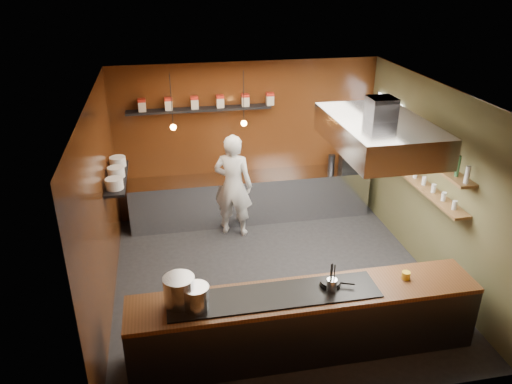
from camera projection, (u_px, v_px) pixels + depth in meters
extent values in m
plane|color=black|center=(276.00, 280.00, 7.95)|extent=(5.00, 5.00, 0.00)
plane|color=#3D1C0B|center=(247.00, 141.00, 9.54)|extent=(5.00, 0.00, 5.00)
plane|color=#3D1C0B|center=(101.00, 210.00, 6.89)|extent=(0.00, 5.00, 5.00)
plane|color=brown|center=(434.00, 182.00, 7.75)|extent=(0.00, 5.00, 5.00)
plane|color=silver|center=(279.00, 95.00, 6.69)|extent=(5.00, 5.00, 0.00)
plane|color=white|center=(387.00, 126.00, 9.09)|extent=(0.00, 1.00, 1.00)
cube|color=silver|center=(251.00, 197.00, 9.69)|extent=(4.60, 0.65, 0.90)
cube|color=#38383D|center=(304.00, 324.00, 6.34)|extent=(4.40, 0.70, 0.86)
cube|color=brown|center=(306.00, 295.00, 6.15)|extent=(4.40, 0.72, 0.06)
cube|color=black|center=(274.00, 296.00, 6.06)|extent=(2.60, 0.55, 0.02)
cube|color=black|center=(199.00, 109.00, 8.97)|extent=(2.60, 0.26, 0.04)
cube|color=black|center=(117.00, 178.00, 7.78)|extent=(0.30, 1.40, 0.04)
cube|color=brown|center=(419.00, 151.00, 7.81)|extent=(0.26, 2.80, 0.04)
cube|color=brown|center=(415.00, 179.00, 8.01)|extent=(0.26, 2.80, 0.04)
cube|color=#38383D|center=(381.00, 108.00, 6.62)|extent=(0.35, 0.35, 0.30)
cube|color=silver|center=(378.00, 134.00, 6.76)|extent=(1.20, 2.00, 0.40)
cube|color=white|center=(377.00, 148.00, 6.85)|extent=(1.00, 1.80, 0.02)
cylinder|color=black|center=(171.00, 101.00, 8.15)|extent=(0.01, 0.01, 0.90)
sphere|color=orange|center=(173.00, 127.00, 8.34)|extent=(0.10, 0.10, 0.10)
cylinder|color=black|center=(244.00, 97.00, 8.35)|extent=(0.01, 0.01, 0.90)
sphere|color=orange|center=(244.00, 123.00, 8.54)|extent=(0.10, 0.10, 0.10)
cube|color=beige|center=(142.00, 107.00, 8.75)|extent=(0.13, 0.13, 0.17)
cube|color=#B32316|center=(142.00, 100.00, 8.71)|extent=(0.13, 0.13, 0.05)
cube|color=beige|center=(169.00, 105.00, 8.83)|extent=(0.13, 0.13, 0.17)
cube|color=#B32316|center=(168.00, 99.00, 8.78)|extent=(0.13, 0.13, 0.05)
cube|color=beige|center=(195.00, 104.00, 8.91)|extent=(0.13, 0.13, 0.17)
cube|color=#B32316|center=(194.00, 98.00, 8.86)|extent=(0.13, 0.13, 0.05)
cube|color=beige|center=(220.00, 103.00, 8.99)|extent=(0.13, 0.13, 0.17)
cube|color=#B32316|center=(220.00, 97.00, 8.94)|extent=(0.14, 0.13, 0.05)
cube|color=beige|center=(245.00, 101.00, 9.07)|extent=(0.13, 0.13, 0.17)
cube|color=#B32316|center=(245.00, 95.00, 9.02)|extent=(0.14, 0.13, 0.05)
cube|color=beige|center=(270.00, 100.00, 9.15)|extent=(0.13, 0.13, 0.17)
cube|color=#B32316|center=(270.00, 94.00, 9.10)|extent=(0.14, 0.13, 0.05)
cylinder|color=white|center=(114.00, 184.00, 7.34)|extent=(0.26, 0.26, 0.16)
cylinder|color=white|center=(116.00, 172.00, 7.74)|extent=(0.26, 0.26, 0.16)
cylinder|color=white|center=(118.00, 162.00, 8.14)|extent=(0.26, 0.26, 0.16)
cylinder|color=silver|center=(467.00, 175.00, 6.60)|extent=(0.06, 0.06, 0.24)
cylinder|color=#2D5933|center=(457.00, 168.00, 6.81)|extent=(0.06, 0.06, 0.24)
cylinder|color=#8C601E|center=(448.00, 162.00, 7.02)|extent=(0.06, 0.06, 0.24)
cylinder|color=silver|center=(440.00, 156.00, 7.23)|extent=(0.06, 0.06, 0.24)
cylinder|color=#2D5933|center=(431.00, 150.00, 7.44)|extent=(0.06, 0.06, 0.24)
cylinder|color=#8C601E|center=(424.00, 145.00, 7.65)|extent=(0.06, 0.06, 0.24)
cylinder|color=silver|center=(416.00, 140.00, 7.86)|extent=(0.06, 0.06, 0.24)
cylinder|color=#2D5933|center=(409.00, 136.00, 8.07)|extent=(0.06, 0.06, 0.24)
cylinder|color=#8C601E|center=(403.00, 131.00, 8.28)|extent=(0.06, 0.06, 0.24)
cylinder|color=silver|center=(396.00, 127.00, 8.49)|extent=(0.06, 0.06, 0.24)
cylinder|color=#2D5933|center=(390.00, 123.00, 8.70)|extent=(0.06, 0.06, 0.24)
cylinder|color=#8C601E|center=(385.00, 119.00, 8.91)|extent=(0.06, 0.06, 0.24)
cylinder|color=silver|center=(454.00, 205.00, 6.95)|extent=(0.07, 0.07, 0.13)
cylinder|color=silver|center=(444.00, 196.00, 7.21)|extent=(0.07, 0.07, 0.13)
cylinder|color=silver|center=(434.00, 188.00, 7.46)|extent=(0.07, 0.07, 0.13)
cylinder|color=silver|center=(424.00, 181.00, 7.72)|extent=(0.07, 0.07, 0.13)
cylinder|color=silver|center=(415.00, 174.00, 7.97)|extent=(0.07, 0.07, 0.13)
cylinder|color=silver|center=(407.00, 167.00, 8.23)|extent=(0.07, 0.07, 0.13)
cylinder|color=silver|center=(399.00, 161.00, 8.49)|extent=(0.07, 0.07, 0.13)
cylinder|color=silver|center=(392.00, 155.00, 8.74)|extent=(0.07, 0.07, 0.13)
cylinder|color=silver|center=(385.00, 150.00, 9.00)|extent=(0.07, 0.07, 0.13)
cylinder|color=#B5B8BD|center=(179.00, 291.00, 5.84)|extent=(0.38, 0.38, 0.36)
cylinder|color=silver|center=(196.00, 297.00, 5.78)|extent=(0.37, 0.37, 0.29)
cylinder|color=#B7BABE|center=(332.00, 285.00, 6.11)|extent=(0.16, 0.16, 0.17)
cylinder|color=black|center=(330.00, 284.00, 6.24)|extent=(0.26, 0.26, 0.03)
cylinder|color=black|center=(330.00, 282.00, 6.22)|extent=(0.25, 0.25, 0.03)
cylinder|color=black|center=(347.00, 284.00, 6.19)|extent=(0.18, 0.09, 0.02)
cylinder|color=yellow|center=(406.00, 275.00, 6.39)|extent=(0.12, 0.12, 0.10)
cube|color=black|center=(352.00, 158.00, 9.77)|extent=(0.49, 0.47, 0.43)
imported|color=white|center=(233.00, 186.00, 8.95)|extent=(0.82, 0.70, 1.92)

